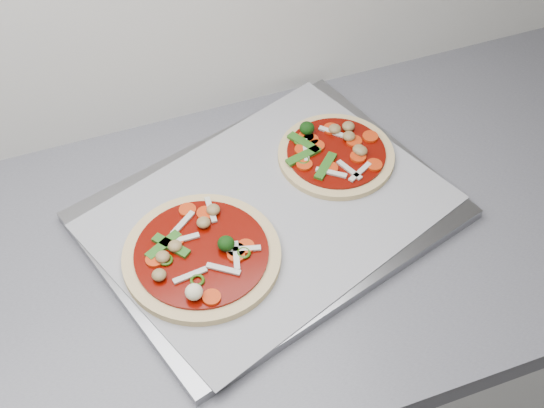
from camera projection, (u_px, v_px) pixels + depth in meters
name	position (u px, v px, depth m)	size (l,w,h in m)	color
baking_tray	(270.00, 215.00, 1.12)	(0.50, 0.37, 0.02)	gray
parchment	(270.00, 211.00, 1.11)	(0.48, 0.35, 0.00)	#939398
pizza_left	(201.00, 255.00, 1.04)	(0.27, 0.27, 0.04)	#DDB67A
pizza_right	(335.00, 153.00, 1.17)	(0.22, 0.22, 0.03)	#DDB67A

